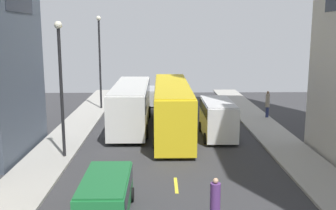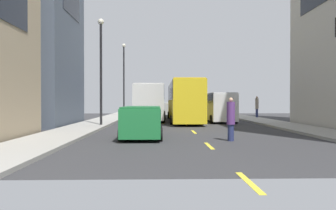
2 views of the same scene
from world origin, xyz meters
name	(u,v)px [view 1 (image 1 of 2)]	position (x,y,z in m)	size (l,w,h in m)	color
ground_plane	(171,137)	(0.00, 0.00, 0.00)	(41.31, 41.31, 0.00)	#333335
sidewalk_west	(68,136)	(-7.26, 0.00, 0.07)	(2.78, 44.00, 0.15)	#9E9B93
sidewalk_east	(273,135)	(7.26, 0.00, 0.07)	(2.78, 44.00, 0.15)	#9E9B93
lane_stripe_2	(176,185)	(0.00, -9.00, 0.01)	(0.16, 2.00, 0.01)	yellow
lane_stripe_3	(172,149)	(0.00, -3.00, 0.01)	(0.16, 2.00, 0.01)	yellow
lane_stripe_4	(170,127)	(0.00, 3.00, 0.01)	(0.16, 2.00, 0.01)	yellow
lane_stripe_5	(168,111)	(0.00, 9.00, 0.01)	(0.16, 2.00, 0.01)	yellow
lane_stripe_6	(167,100)	(0.00, 15.00, 0.01)	(0.16, 2.00, 0.01)	yellow
lane_stripe_7	(166,92)	(0.00, 21.00, 0.01)	(0.16, 2.00, 0.01)	yellow
city_bus_white	(131,102)	(-3.00, 2.94, 2.01)	(2.80, 11.08, 3.35)	silver
streetcar_yellow	(172,104)	(0.12, 1.43, 2.12)	(2.70, 13.78, 3.59)	yellow
delivery_van_white	(218,116)	(3.26, -0.14, 1.51)	(2.25, 5.27, 2.58)	white
car_silver_0	(156,95)	(-1.14, 12.51, 1.00)	(2.08, 4.11, 1.69)	#B7BABF
car_green_1	(106,193)	(-2.95, -12.10, 0.94)	(2.05, 4.22, 1.60)	#1E7238
pedestrian_crossing_mid	(215,203)	(1.27, -13.38, 1.07)	(0.39, 0.39, 2.04)	navy
pedestrian_walking_far	(267,103)	(8.32, 5.66, 1.34)	(0.35, 0.35, 2.24)	navy
streetlamp_near	(61,76)	(-6.37, -4.73, 4.84)	(0.44, 0.44, 7.75)	black
streetlamp_far	(100,54)	(-6.37, 10.06, 5.28)	(0.44, 0.44, 8.59)	black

